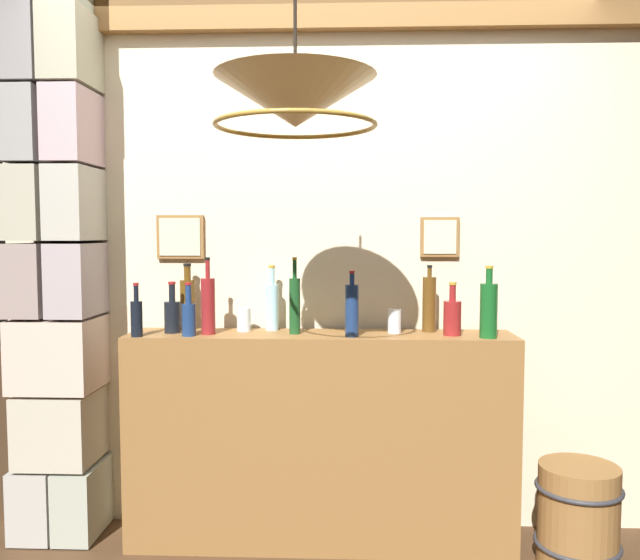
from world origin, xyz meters
The scene contains 19 objects.
panelled_rear_partition centered at (0.00, 1.10, 1.49)m, with size 3.13×0.15×2.86m.
stone_pillar centered at (-1.24, 0.92, 1.39)m, with size 0.39×0.40×2.79m.
bar_shelf_unit centered at (0.00, 0.86, 0.49)m, with size 1.76×0.32×0.98m, color olive.
liquor_bottle_whiskey centered at (-0.59, 0.77, 1.07)m, with size 0.06×0.06×0.24m.
liquor_bottle_rye centered at (0.77, 0.89, 1.09)m, with size 0.06×0.06×0.28m.
liquor_bottle_tequila centered at (0.59, 0.84, 1.07)m, with size 0.08×0.08×0.24m.
liquor_bottle_amaro centered at (-0.23, 0.96, 1.10)m, with size 0.06×0.06×0.31m.
liquor_bottle_mezcal centered at (-0.68, 0.86, 1.07)m, with size 0.07×0.07×0.24m.
liquor_bottle_gin centered at (-0.12, 0.85, 1.12)m, with size 0.05×0.05×0.35m.
liquor_bottle_sherry centered at (-0.64, 0.97, 1.11)m, with size 0.07×0.07×0.32m.
liquor_bottle_brandy centered at (0.14, 0.78, 1.10)m, with size 0.06×0.06×0.29m.
liquor_bottle_bourbon centered at (0.50, 0.94, 1.11)m, with size 0.06×0.06×0.31m.
liquor_bottle_rum centered at (-0.51, 0.83, 1.12)m, with size 0.06×0.06×0.35m.
liquor_bottle_port centered at (-0.81, 0.74, 1.07)m, with size 0.05×0.05×0.24m.
liquor_bottle_vermouth centered at (0.74, 0.77, 1.11)m, with size 0.08×0.08×0.32m.
glass_tumbler_rocks centered at (0.34, 0.90, 1.04)m, with size 0.06×0.06×0.11m.
glass_tumbler_highball centered at (-0.36, 0.92, 1.04)m, with size 0.07×0.07×0.11m.
pendant_lamp centered at (-0.06, 0.14, 1.88)m, with size 0.56×0.56×0.48m.
wooden_barrel centered at (1.12, 0.69, 0.22)m, with size 0.37×0.37×0.44m.
Camera 1 is at (0.12, -2.10, 1.44)m, focal length 36.68 mm.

